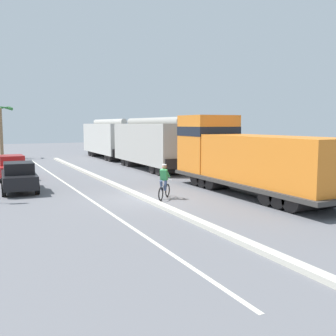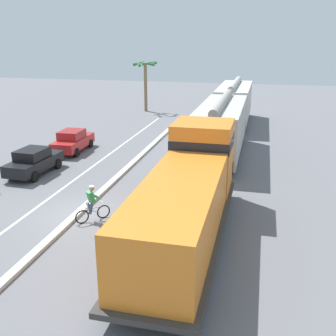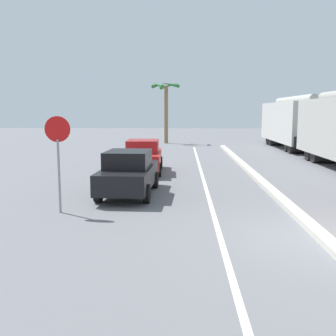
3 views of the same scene
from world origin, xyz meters
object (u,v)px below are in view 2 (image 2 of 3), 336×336
Objects in this scene: parked_car_red at (73,141)px; palm_tree_near at (145,74)px; hopper_car_lead at (221,128)px; parked_car_black at (34,161)px; cyclist at (92,205)px; locomotive at (189,196)px; hopper_car_middle at (234,103)px.

palm_tree_near is at bearing 88.86° from parked_car_red.
hopper_car_lead is 2.49× the size of parked_car_black.
parked_car_black is at bearing 139.34° from cyclist.
cyclist is at bearing -59.48° from parked_car_red.
palm_tree_near is at bearing 110.05° from locomotive.
palm_tree_near is (0.34, 22.92, 3.40)m from parked_car_black.
parked_car_red is at bearing 90.10° from parked_car_black.
cyclist is (6.23, -5.35, 0.00)m from parked_car_black.
hopper_car_middle is 16.85m from parked_car_red.
parked_car_black is (-10.76, -6.53, -1.26)m from hopper_car_lead.
hopper_car_lead is 1.00× the size of hopper_car_middle.
palm_tree_near reaches higher than cyclist.
hopper_car_middle is at bearing 90.00° from locomotive.
hopper_car_lead is 19.55m from palm_tree_near.
locomotive is 6.77× the size of cyclist.
hopper_car_middle reaches higher than cyclist.
palm_tree_near is at bearing 155.28° from hopper_car_middle.
locomotive is 1.10× the size of hopper_car_middle.
hopper_car_lead is 11.60m from hopper_car_middle.
parked_car_black is 1.00× the size of parked_car_red.
locomotive is 2.02× the size of palm_tree_near.
hopper_car_lead is at bearing 69.11° from cyclist.
parked_car_red is at bearing -129.88° from hopper_car_middle.
cyclist is 29.08m from palm_tree_near.
hopper_car_middle reaches higher than parked_car_black.
parked_car_red is 2.48× the size of cyclist.
parked_car_red is at bearing 120.52° from cyclist.
locomotive is at bearing -90.00° from hopper_car_lead.
parked_car_black is at bearing -90.86° from palm_tree_near.
parked_car_black is (-10.76, 5.63, -0.98)m from locomotive.
cyclist reaches higher than parked_car_red.
locomotive is at bearing -27.61° from parked_car_black.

